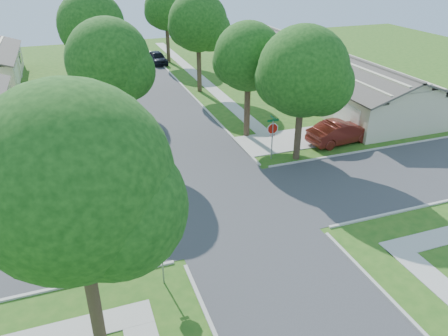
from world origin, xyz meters
name	(u,v)px	position (x,y,z in m)	size (l,w,h in m)	color
ground	(230,207)	(0.00, 0.00, 0.00)	(100.00, 100.00, 0.00)	#265416
road_ns	(230,207)	(0.00, 0.00, 0.00)	(7.00, 100.00, 0.02)	#333335
sidewalk_ne	(199,77)	(6.10, 26.00, 0.02)	(1.20, 40.00, 0.04)	#9E9B91
sidewalk_nw	(82,88)	(-6.10, 26.00, 0.02)	(1.20, 40.00, 0.04)	#9E9B91
driveway	(297,139)	(7.90, 7.10, 0.03)	(8.80, 3.60, 0.05)	#9E9B91
stop_sign_sw	(161,243)	(-4.70, -4.70, 2.03)	(1.05, 0.80, 2.98)	gray
stop_sign_ne	(273,130)	(4.70, 4.70, 2.03)	(1.05, 0.80, 2.98)	gray
tree_e_near	(249,60)	(4.75, 9.01, 5.64)	(4.97, 4.80, 8.28)	#38281C
tree_e_mid	(199,25)	(4.76, 21.01, 6.25)	(5.59, 5.40, 9.21)	#38281C
tree_e_far	(166,11)	(4.75, 34.01, 5.98)	(5.17, 5.00, 8.72)	#38281C
tree_w_near	(110,64)	(-4.64, 9.01, 6.12)	(5.38, 5.20, 8.97)	#38281C
tree_w_mid	(92,28)	(-4.64, 21.01, 6.49)	(5.80, 5.60, 9.56)	#38281C
tree_w_far	(84,19)	(-4.65, 34.01, 5.51)	(4.76, 4.60, 8.04)	#38281C
tree_sw_corner	(76,189)	(-7.44, -6.99, 6.26)	(6.21, 6.00, 9.55)	#38281C
tree_ne_corner	(304,76)	(6.36, 4.21, 5.59)	(5.80, 5.60, 8.66)	#38281C
house_ne_near	(361,93)	(15.99, 11.00, 1.52)	(8.42, 13.60, 4.23)	beige
house_ne_far	(270,51)	(15.99, 29.00, 1.52)	(8.42, 13.60, 4.23)	beige
car_driveway	(341,132)	(10.51, 5.50, 0.82)	(1.73, 4.97, 1.64)	#571812
car_curb_east	(157,58)	(3.20, 33.53, 0.74)	(1.75, 4.36, 1.48)	black
car_curb_west	(114,51)	(-1.20, 39.53, 0.69)	(1.94, 4.76, 1.38)	black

